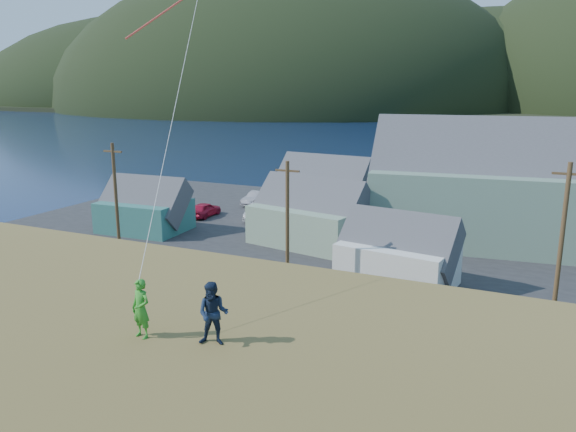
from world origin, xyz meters
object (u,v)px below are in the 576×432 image
at_px(shed_palegreen_near, 310,215).
at_px(shed_palegreen_far, 324,183).
at_px(shed_teal, 144,207).
at_px(shed_white, 398,253).
at_px(wharf, 392,187).
at_px(kite_flyer_navy, 213,314).
at_px(kite_flyer_green, 141,309).

height_order(shed_palegreen_near, shed_palegreen_far, shed_palegreen_far).
height_order(shed_teal, shed_white, shed_teal).
xyz_separation_m(wharf, shed_white, (8.87, -33.91, 1.89)).
relative_size(wharf, shed_teal, 3.21).
height_order(shed_white, shed_palegreen_far, shed_palegreen_far).
relative_size(shed_teal, shed_palegreen_near, 0.78).
relative_size(shed_white, kite_flyer_navy, 5.36).
bearing_deg(kite_flyer_green, shed_teal, 138.54).
xyz_separation_m(shed_teal, shed_white, (24.47, -4.53, 0.03)).
distance_m(shed_white, kite_flyer_navy, 25.64).
bearing_deg(kite_flyer_navy, shed_palegreen_far, 89.79).
height_order(wharf, kite_flyer_green, kite_flyer_green).
bearing_deg(shed_teal, shed_palegreen_far, 53.93).
distance_m(shed_teal, shed_palegreen_far, 20.08).
distance_m(shed_white, kite_flyer_green, 25.98).
bearing_deg(wharf, shed_white, -75.35).
distance_m(shed_palegreen_near, shed_palegreen_far, 15.09).
height_order(shed_palegreen_near, kite_flyer_green, kite_flyer_green).
height_order(shed_teal, shed_palegreen_far, shed_palegreen_far).
bearing_deg(wharf, kite_flyer_green, -81.86).
xyz_separation_m(wharf, kite_flyer_navy, (10.28, -58.88, 7.52)).
distance_m(shed_white, shed_palegreen_far, 25.16).
bearing_deg(shed_palegreen_far, shed_palegreen_near, -67.20).
relative_size(shed_palegreen_near, kite_flyer_green, 7.05).
bearing_deg(kite_flyer_green, kite_flyer_navy, 22.21).
bearing_deg(kite_flyer_navy, shed_teal, 113.28).
bearing_deg(kite_flyer_green, shed_palegreen_near, 114.91).
bearing_deg(kite_flyer_green, shed_palegreen_far, 115.28).
bearing_deg(wharf, shed_palegreen_near, -90.60).
bearing_deg(kite_flyer_navy, shed_white, 75.26).
height_order(shed_palegreen_far, kite_flyer_green, kite_flyer_green).
xyz_separation_m(shed_teal, kite_flyer_green, (24.09, -29.90, 5.62)).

